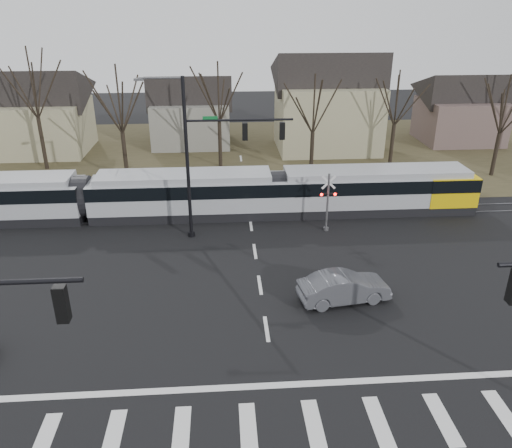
{
  "coord_description": "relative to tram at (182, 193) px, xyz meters",
  "views": [
    {
      "loc": [
        -1.87,
        -17.34,
        14.11
      ],
      "look_at": [
        0.0,
        9.0,
        2.3
      ],
      "focal_mm": 35.0,
      "sensor_mm": 36.0,
      "label": 1
    }
  ],
  "objects": [
    {
      "name": "house_c",
      "position": [
        13.74,
        17.0,
        3.49
      ],
      "size": [
        10.8,
        8.64,
        10.1
      ],
      "color": "gray",
      "rests_on": "ground"
    },
    {
      "name": "signal_pole_far",
      "position": [
        2.33,
        -3.5,
        3.96
      ],
      "size": [
        9.28,
        0.44,
        10.2
      ],
      "color": "black",
      "rests_on": "ground"
    },
    {
      "name": "crosswalk",
      "position": [
        4.74,
        -20.0,
        -1.74
      ],
      "size": [
        27.0,
        2.6,
        0.01
      ],
      "color": "silver",
      "rests_on": "ground"
    },
    {
      "name": "grass_verge",
      "position": [
        4.74,
        16.0,
        -1.74
      ],
      "size": [
        140.0,
        28.0,
        0.01
      ],
      "primitive_type": "cube",
      "color": "#38331E",
      "rests_on": "ground"
    },
    {
      "name": "tree_row",
      "position": [
        6.74,
        10.0,
        3.26
      ],
      "size": [
        59.2,
        7.2,
        10.0
      ],
      "color": "black",
      "rests_on": "ground"
    },
    {
      "name": "lane_dashes",
      "position": [
        4.74,
        -0.0,
        -1.74
      ],
      "size": [
        0.18,
        30.0,
        0.01
      ],
      "color": "silver",
      "rests_on": "ground"
    },
    {
      "name": "stop_line",
      "position": [
        4.74,
        -17.8,
        -1.74
      ],
      "size": [
        28.0,
        0.35,
        0.01
      ],
      "primitive_type": "cube",
      "color": "silver",
      "rests_on": "ground"
    },
    {
      "name": "rail_crossing_signal",
      "position": [
        9.74,
        -3.21,
        0.14
      ],
      "size": [
        1.08,
        0.36,
        4.0
      ],
      "color": "#59595B",
      "rests_on": "ground"
    },
    {
      "name": "house_d",
      "position": [
        28.74,
        19.0,
        2.23
      ],
      "size": [
        8.64,
        7.56,
        7.65
      ],
      "color": "brown",
      "rests_on": "ground"
    },
    {
      "name": "rail_pair",
      "position": [
        4.74,
        -0.2,
        -1.71
      ],
      "size": [
        90.0,
        1.52,
        0.06
      ],
      "color": "#59595E",
      "rests_on": "ground"
    },
    {
      "name": "house_b",
      "position": [
        -0.26,
        20.0,
        2.23
      ],
      "size": [
        8.64,
        7.56,
        7.65
      ],
      "color": "slate",
      "rests_on": "ground"
    },
    {
      "name": "sedan",
      "position": [
        8.9,
        -11.83,
        -0.97
      ],
      "size": [
        3.1,
        5.2,
        1.55
      ],
      "primitive_type": "imported",
      "rotation": [
        0.0,
        0.0,
        1.73
      ],
      "color": "#4E4F56",
      "rests_on": "ground"
    },
    {
      "name": "ground",
      "position": [
        4.74,
        -16.0,
        -1.74
      ],
      "size": [
        140.0,
        140.0,
        0.0
      ],
      "primitive_type": "plane",
      "color": "black"
    },
    {
      "name": "tram",
      "position": [
        0.0,
        0.0,
        0.0
      ],
      "size": [
        42.18,
        3.13,
        3.2
      ],
      "color": "gray",
      "rests_on": "ground"
    },
    {
      "name": "house_a",
      "position": [
        -15.26,
        18.0,
        2.72
      ],
      "size": [
        9.72,
        8.64,
        8.6
      ],
      "color": "gray",
      "rests_on": "ground"
    }
  ]
}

